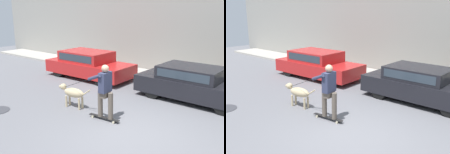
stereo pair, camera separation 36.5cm
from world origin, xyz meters
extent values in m
plane|color=slate|center=(0.00, 0.00, 0.00)|extent=(36.00, 36.00, 0.00)
cube|color=gray|center=(0.00, 6.71, 2.21)|extent=(32.00, 0.30, 4.42)
cube|color=#A39E93|center=(0.00, 5.60, 0.06)|extent=(30.00, 1.87, 0.12)
cylinder|color=black|center=(-3.52, 4.44, 0.33)|extent=(0.66, 0.22, 0.66)
cylinder|color=black|center=(-3.48, 2.90, 0.33)|extent=(0.66, 0.22, 0.66)
cylinder|color=black|center=(-6.19, 4.38, 0.33)|extent=(0.66, 0.22, 0.66)
cylinder|color=black|center=(-6.15, 2.83, 0.33)|extent=(0.66, 0.22, 0.66)
cube|color=#B21E1E|center=(-4.83, 3.64, 0.49)|extent=(4.36, 1.89, 0.58)
cube|color=#B21E1E|center=(-5.01, 3.63, 1.03)|extent=(2.37, 1.66, 0.50)
cube|color=#28333D|center=(-4.99, 2.83, 1.06)|extent=(2.05, 0.06, 0.32)
cylinder|color=black|center=(1.62, 2.90, 0.32)|extent=(0.64, 0.21, 0.64)
cylinder|color=black|center=(-0.93, 4.38, 0.32)|extent=(0.64, 0.21, 0.64)
cylinder|color=black|center=(-0.94, 2.93, 0.32)|extent=(0.64, 0.21, 0.64)
cube|color=black|center=(0.35, 3.64, 0.50)|extent=(4.15, 1.74, 0.61)
cube|color=black|center=(0.18, 3.64, 1.02)|extent=(2.16, 1.54, 0.44)
cube|color=#28333D|center=(0.17, 2.88, 1.05)|extent=(1.88, 0.03, 0.28)
cylinder|color=tan|center=(-2.78, 0.32, 0.19)|extent=(0.07, 0.07, 0.39)
cylinder|color=tan|center=(-2.80, 0.49, 0.19)|extent=(0.07, 0.07, 0.39)
cylinder|color=tan|center=(-2.23, 0.39, 0.19)|extent=(0.07, 0.07, 0.39)
cylinder|color=tan|center=(-2.25, 0.56, 0.19)|extent=(0.07, 0.07, 0.39)
ellipsoid|color=tan|center=(-2.51, 0.44, 0.52)|extent=(0.82, 0.40, 0.31)
sphere|color=tan|center=(-2.97, 0.39, 0.66)|extent=(0.21, 0.21, 0.21)
cylinder|color=tan|center=(-3.07, 0.38, 0.65)|extent=(0.13, 0.11, 0.10)
cylinder|color=tan|center=(-2.00, 0.50, 0.61)|extent=(0.32, 0.08, 0.24)
cylinder|color=beige|center=(-1.44, 0.18, 0.04)|extent=(0.07, 0.04, 0.07)
cylinder|color=beige|center=(-1.45, 0.33, 0.04)|extent=(0.07, 0.04, 0.07)
cylinder|color=beige|center=(-0.68, 0.25, 0.04)|extent=(0.07, 0.04, 0.07)
cylinder|color=beige|center=(-0.70, 0.40, 0.04)|extent=(0.07, 0.04, 0.07)
cube|color=black|center=(-1.07, 0.29, 0.08)|extent=(1.06, 0.22, 0.02)
cylinder|color=brown|center=(-1.20, 0.28, 0.49)|extent=(0.15, 0.15, 0.81)
cylinder|color=brown|center=(-0.83, 0.31, 0.49)|extent=(0.15, 0.15, 0.81)
cube|color=brown|center=(-1.02, 0.29, 0.81)|extent=(0.21, 0.34, 0.16)
cube|color=#2D334C|center=(-1.02, 0.29, 1.18)|extent=(0.25, 0.44, 0.59)
sphere|color=tan|center=(-1.02, 0.29, 1.59)|extent=(0.22, 0.22, 0.22)
cylinder|color=#2D334C|center=(-1.04, 0.55, 1.15)|extent=(0.09, 0.09, 0.56)
cylinder|color=#2D334C|center=(-1.25, 0.08, 1.33)|extent=(0.56, 0.19, 0.29)
cylinder|color=black|center=(-2.24, 0.26, 0.93)|extent=(1.47, 0.27, 0.61)
camera|label=1|loc=(3.68, -5.24, 3.24)|focal=42.00mm
camera|label=2|loc=(3.96, -5.01, 3.24)|focal=42.00mm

